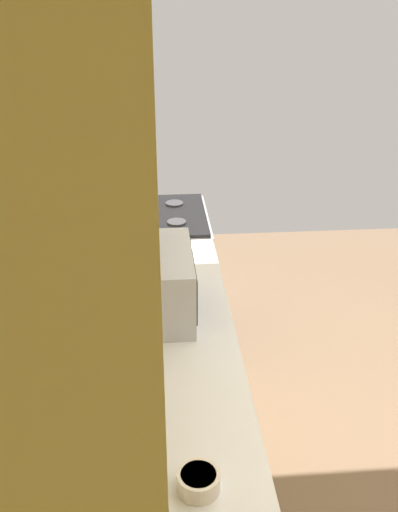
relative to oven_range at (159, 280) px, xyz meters
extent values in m
cube|color=beige|center=(-1.52, 0.36, 0.93)|extent=(4.16, 0.12, 2.79)
cube|color=white|center=(-1.94, 0.01, 0.42)|extent=(3.19, 0.62, 0.02)
cube|color=#332819|center=(-1.71, -0.29, -0.03)|extent=(0.01, 0.01, 0.80)
cube|color=#332819|center=(-1.26, -0.29, -0.03)|extent=(0.01, 0.01, 0.80)
cube|color=#332819|center=(-0.81, -0.29, -0.03)|extent=(0.01, 0.01, 0.80)
cube|color=#CABD60|center=(-1.94, 0.15, 1.39)|extent=(2.19, 0.30, 0.66)
cube|color=#B7BABF|center=(0.00, 0.00, -0.02)|extent=(0.69, 0.61, 0.89)
cube|color=black|center=(0.00, -0.31, -0.06)|extent=(0.54, 0.01, 0.49)
cube|color=black|center=(0.00, 0.00, 0.44)|extent=(0.66, 0.58, 0.02)
cube|color=#B7BABF|center=(0.00, 0.28, 0.52)|extent=(0.66, 0.04, 0.18)
cylinder|color=#38383D|center=(-0.15, -0.11, 0.45)|extent=(0.11, 0.11, 0.01)
cylinder|color=#38383D|center=(0.15, -0.11, 0.45)|extent=(0.11, 0.11, 0.01)
cylinder|color=#38383D|center=(-0.15, 0.11, 0.45)|extent=(0.11, 0.11, 0.01)
cylinder|color=#38383D|center=(0.15, 0.11, 0.45)|extent=(0.11, 0.11, 0.01)
cube|color=#B7BABF|center=(-1.07, 0.03, 0.57)|extent=(0.49, 0.33, 0.28)
cube|color=black|center=(-1.11, -0.14, 0.57)|extent=(0.30, 0.01, 0.19)
cube|color=#2D2D33|center=(-0.88, -0.14, 0.57)|extent=(0.09, 0.01, 0.19)
cylinder|color=silver|center=(-2.02, -0.09, 0.46)|extent=(0.12, 0.12, 0.06)
cylinder|color=silver|center=(-2.02, -0.09, 0.47)|extent=(0.10, 0.10, 0.03)
camera|label=1|loc=(-3.16, 0.00, 1.71)|focal=39.81mm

